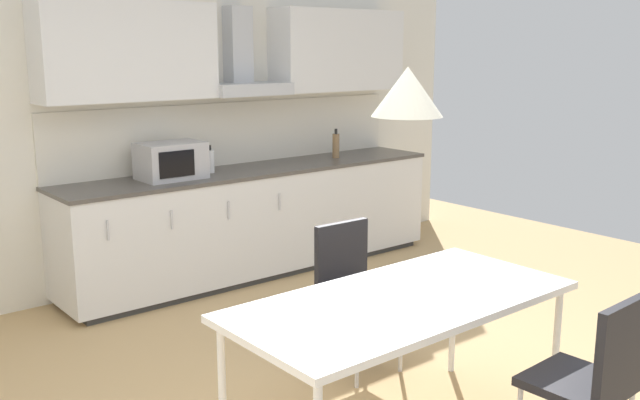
% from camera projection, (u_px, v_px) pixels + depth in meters
% --- Properties ---
extents(wall_back, '(7.01, 0.10, 2.51)m').
position_uv_depth(wall_back, '(124.00, 130.00, 5.54)').
color(wall_back, silver).
rests_on(wall_back, ground_plane).
extents(kitchen_counter, '(3.40, 0.66, 0.90)m').
position_uv_depth(kitchen_counter, '(257.00, 220.00, 6.04)').
color(kitchen_counter, '#333333').
rests_on(kitchen_counter, ground_plane).
extents(backsplash_tile, '(3.38, 0.02, 0.53)m').
position_uv_depth(backsplash_tile, '(236.00, 133.00, 6.12)').
color(backsplash_tile, silver).
rests_on(backsplash_tile, kitchen_counter).
extents(upper_wall_cabinets, '(3.38, 0.40, 0.72)m').
position_uv_depth(upper_wall_cabinets, '(244.00, 52.00, 5.86)').
color(upper_wall_cabinets, silver).
extents(microwave, '(0.48, 0.35, 0.28)m').
position_uv_depth(microwave, '(171.00, 161.00, 5.43)').
color(microwave, '#ADADB2').
rests_on(microwave, kitchen_counter).
extents(bottle_white, '(0.07, 0.07, 0.22)m').
position_uv_depth(bottle_white, '(210.00, 161.00, 5.70)').
color(bottle_white, white).
rests_on(bottle_white, kitchen_counter).
extents(bottle_brown, '(0.06, 0.06, 0.26)m').
position_uv_depth(bottle_brown, '(336.00, 145.00, 6.48)').
color(bottle_brown, brown).
rests_on(bottle_brown, kitchen_counter).
extents(dining_table, '(1.70, 0.80, 0.74)m').
position_uv_depth(dining_table, '(402.00, 306.00, 3.35)').
color(dining_table, white).
rests_on(dining_table, ground_plane).
extents(chair_near_right, '(0.41, 0.41, 0.87)m').
position_uv_depth(chair_near_right, '(596.00, 372.00, 3.04)').
color(chair_near_right, black).
rests_on(chair_near_right, ground_plane).
extents(chair_far_right, '(0.41, 0.41, 0.87)m').
position_uv_depth(chair_far_right, '(352.00, 281.00, 4.22)').
color(chair_far_right, black).
rests_on(chair_far_right, ground_plane).
extents(pendant_lamp, '(0.32, 0.32, 0.22)m').
position_uv_depth(pendant_lamp, '(407.00, 92.00, 3.14)').
color(pendant_lamp, silver).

